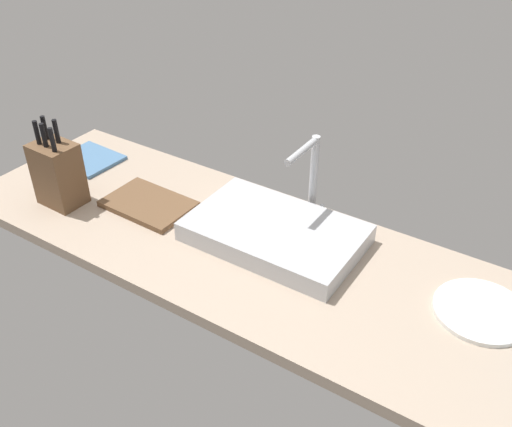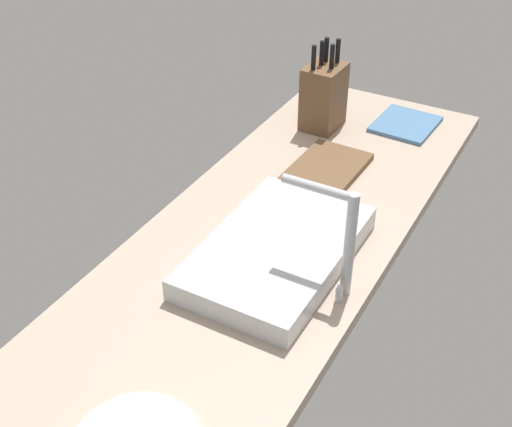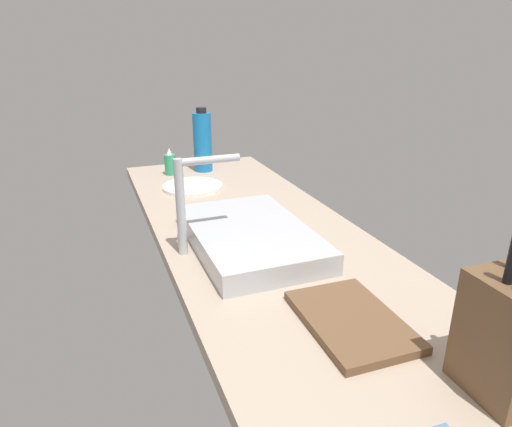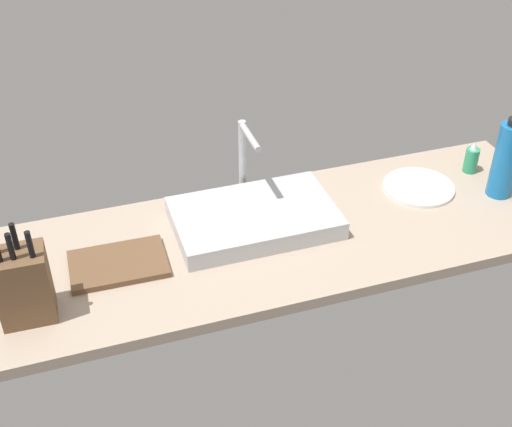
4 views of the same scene
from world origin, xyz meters
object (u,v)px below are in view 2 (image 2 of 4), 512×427
object	(u,v)px
knife_block	(324,96)
dish_towel	(405,124)
faucet	(340,232)
cutting_board	(326,169)
sink_basin	(276,253)

from	to	relation	value
knife_block	dish_towel	world-z (taller)	knife_block
knife_block	dish_towel	xyz separation A→B (cm)	(-12.87, 22.76, -9.73)
faucet	dish_towel	world-z (taller)	faucet
knife_block	cutting_board	world-z (taller)	knife_block
dish_towel	faucet	bearing A→B (deg)	8.15
sink_basin	knife_block	world-z (taller)	knife_block
sink_basin	faucet	size ratio (longest dim) A/B	1.86
knife_block	dish_towel	size ratio (longest dim) A/B	1.37
cutting_board	knife_block	bearing A→B (deg)	-152.97
sink_basin	knife_block	distance (cm)	69.33
sink_basin	faucet	world-z (taller)	faucet
sink_basin	cutting_board	size ratio (longest dim) A/B	1.80
knife_block	dish_towel	bearing A→B (deg)	121.14
cutting_board	sink_basin	bearing A→B (deg)	8.41
sink_basin	faucet	xyz separation A→B (cm)	(1.73, 15.80, 12.95)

